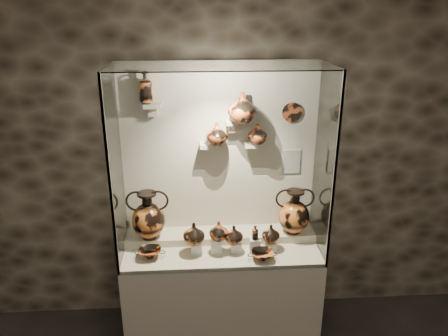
{
  "coord_description": "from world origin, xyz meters",
  "views": [
    {
      "loc": [
        -0.2,
        -1.11,
        2.83
      ],
      "look_at": [
        0.02,
        2.19,
        1.58
      ],
      "focal_mm": 35.0,
      "sensor_mm": 36.0,
      "label": 1
    }
  ],
  "objects_px": {
    "ovoid_vase_a": "(217,134)",
    "amphora_right": "(294,212)",
    "amphora_left": "(148,215)",
    "jug_b": "(219,231)",
    "jug_e": "(271,233)",
    "kylix_right": "(262,255)",
    "ovoid_vase_c": "(257,134)",
    "jug_c": "(234,235)",
    "kylix_left": "(150,252)",
    "ovoid_vase_b": "(242,107)",
    "jug_a": "(194,234)",
    "lekythos_tall": "(145,86)",
    "lekythos_small": "(255,232)"
  },
  "relations": [
    {
      "from": "ovoid_vase_a",
      "to": "amphora_right",
      "type": "bearing_deg",
      "value": -8.83
    },
    {
      "from": "amphora_left",
      "to": "jug_b",
      "type": "xyz_separation_m",
      "value": [
        0.6,
        -0.18,
        -0.07
      ]
    },
    {
      "from": "jug_e",
      "to": "kylix_right",
      "type": "relative_size",
      "value": 0.68
    },
    {
      "from": "jug_e",
      "to": "kylix_right",
      "type": "bearing_deg",
      "value": -105.69
    },
    {
      "from": "ovoid_vase_c",
      "to": "ovoid_vase_a",
      "type": "bearing_deg",
      "value": 158.42
    },
    {
      "from": "amphora_right",
      "to": "jug_c",
      "type": "bearing_deg",
      "value": -148.5
    },
    {
      "from": "jug_b",
      "to": "amphora_left",
      "type": "bearing_deg",
      "value": -174.48
    },
    {
      "from": "kylix_left",
      "to": "ovoid_vase_a",
      "type": "distance_m",
      "value": 1.14
    },
    {
      "from": "jug_b",
      "to": "jug_e",
      "type": "distance_m",
      "value": 0.45
    },
    {
      "from": "jug_b",
      "to": "ovoid_vase_b",
      "type": "distance_m",
      "value": 1.05
    },
    {
      "from": "jug_a",
      "to": "kylix_right",
      "type": "bearing_deg",
      "value": -19.47
    },
    {
      "from": "ovoid_vase_a",
      "to": "amphora_left",
      "type": "bearing_deg",
      "value": -174.77
    },
    {
      "from": "jug_e",
      "to": "kylix_right",
      "type": "xyz_separation_m",
      "value": [
        -0.09,
        -0.15,
        -0.11
      ]
    },
    {
      "from": "jug_e",
      "to": "kylix_right",
      "type": "distance_m",
      "value": 0.21
    },
    {
      "from": "jug_a",
      "to": "ovoid_vase_a",
      "type": "xyz_separation_m",
      "value": [
        0.21,
        0.26,
        0.79
      ]
    },
    {
      "from": "amphora_right",
      "to": "ovoid_vase_c",
      "type": "height_order",
      "value": "ovoid_vase_c"
    },
    {
      "from": "amphora_right",
      "to": "ovoid_vase_b",
      "type": "xyz_separation_m",
      "value": [
        -0.47,
        0.05,
        0.93
      ]
    },
    {
      "from": "ovoid_vase_a",
      "to": "jug_a",
      "type": "bearing_deg",
      "value": -131.22
    },
    {
      "from": "jug_b",
      "to": "jug_e",
      "type": "height_order",
      "value": "jug_b"
    },
    {
      "from": "kylix_right",
      "to": "lekythos_tall",
      "type": "height_order",
      "value": "lekythos_tall"
    },
    {
      "from": "jug_a",
      "to": "lekythos_tall",
      "type": "bearing_deg",
      "value": 133.42
    },
    {
      "from": "jug_c",
      "to": "lekythos_small",
      "type": "bearing_deg",
      "value": 3.8
    },
    {
      "from": "jug_b",
      "to": "kylix_left",
      "type": "xyz_separation_m",
      "value": [
        -0.58,
        -0.03,
        -0.17
      ]
    },
    {
      "from": "jug_c",
      "to": "jug_e",
      "type": "distance_m",
      "value": 0.32
    },
    {
      "from": "lekythos_small",
      "to": "kylix_right",
      "type": "height_order",
      "value": "lekythos_small"
    },
    {
      "from": "amphora_right",
      "to": "lekythos_tall",
      "type": "bearing_deg",
      "value": -172.46
    },
    {
      "from": "lekythos_small",
      "to": "amphora_right",
      "type": "bearing_deg",
      "value": 3.65
    },
    {
      "from": "jug_a",
      "to": "jug_c",
      "type": "xyz_separation_m",
      "value": [
        0.34,
        -0.0,
        -0.02
      ]
    },
    {
      "from": "amphora_left",
      "to": "jug_c",
      "type": "xyz_separation_m",
      "value": [
        0.73,
        -0.18,
        -0.12
      ]
    },
    {
      "from": "ovoid_vase_c",
      "to": "ovoid_vase_b",
      "type": "bearing_deg",
      "value": 171.79
    },
    {
      "from": "amphora_left",
      "to": "jug_a",
      "type": "bearing_deg",
      "value": -11.18
    },
    {
      "from": "jug_b",
      "to": "ovoid_vase_b",
      "type": "height_order",
      "value": "ovoid_vase_b"
    },
    {
      "from": "jug_a",
      "to": "kylix_left",
      "type": "distance_m",
      "value": 0.4
    },
    {
      "from": "jug_e",
      "to": "lekythos_tall",
      "type": "xyz_separation_m",
      "value": [
        -1.01,
        0.28,
        1.22
      ]
    },
    {
      "from": "jug_c",
      "to": "kylix_left",
      "type": "height_order",
      "value": "jug_c"
    },
    {
      "from": "jug_a",
      "to": "amphora_left",
      "type": "bearing_deg",
      "value": 148.45
    },
    {
      "from": "jug_b",
      "to": "lekythos_small",
      "type": "xyz_separation_m",
      "value": [
        0.31,
        0.0,
        -0.02
      ]
    },
    {
      "from": "kylix_right",
      "to": "ovoid_vase_b",
      "type": "height_order",
      "value": "ovoid_vase_b"
    },
    {
      "from": "jug_b",
      "to": "ovoid_vase_c",
      "type": "xyz_separation_m",
      "value": [
        0.34,
        0.27,
        0.76
      ]
    },
    {
      "from": "ovoid_vase_a",
      "to": "ovoid_vase_c",
      "type": "distance_m",
      "value": 0.34
    },
    {
      "from": "kylix_left",
      "to": "lekythos_tall",
      "type": "height_order",
      "value": "lekythos_tall"
    },
    {
      "from": "jug_e",
      "to": "ovoid_vase_a",
      "type": "distance_m",
      "value": 0.97
    },
    {
      "from": "ovoid_vase_a",
      "to": "ovoid_vase_b",
      "type": "xyz_separation_m",
      "value": [
        0.21,
        -0.03,
        0.23
      ]
    },
    {
      "from": "lekythos_small",
      "to": "jug_e",
      "type": "bearing_deg",
      "value": -14.61
    },
    {
      "from": "jug_c",
      "to": "lekythos_tall",
      "type": "bearing_deg",
      "value": 160.57
    },
    {
      "from": "kylix_right",
      "to": "ovoid_vase_b",
      "type": "xyz_separation_m",
      "value": [
        -0.15,
        0.36,
        1.16
      ]
    },
    {
      "from": "jug_c",
      "to": "kylix_right",
      "type": "height_order",
      "value": "jug_c"
    },
    {
      "from": "amphora_right",
      "to": "amphora_left",
      "type": "bearing_deg",
      "value": -167.12
    },
    {
      "from": "ovoid_vase_b",
      "to": "jug_b",
      "type": "bearing_deg",
      "value": -141.88
    },
    {
      "from": "jug_a",
      "to": "lekythos_small",
      "type": "bearing_deg",
      "value": -6.89
    }
  ]
}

